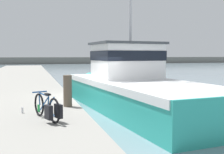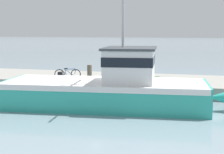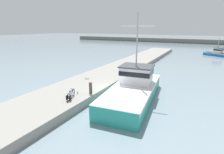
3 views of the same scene
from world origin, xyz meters
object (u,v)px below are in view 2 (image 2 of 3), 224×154
Objects in this scene: fishing_boat_main at (114,87)px; water_bottle_by_bike at (84,78)px; mooring_post at (90,73)px; water_bottle_on_curb at (86,77)px; bicycle_touring at (65,74)px.

water_bottle_by_bike is at bearing -150.09° from fishing_boat_main.
mooring_post is 1.77m from water_bottle_on_curb.
fishing_boat_main reaches higher than water_bottle_on_curb.
water_bottle_on_curb is (-5.01, -3.34, -0.26)m from fishing_boat_main.
fishing_boat_main is 11.56× the size of mooring_post.
fishing_boat_main is 6.03m from water_bottle_on_curb.
fishing_boat_main reaches higher than bicycle_touring.
bicycle_touring is 1.50m from water_bottle_on_curb.
fishing_boat_main is at bearing 27.99° from bicycle_touring.
mooring_post reaches higher than water_bottle_by_bike.
fishing_boat_main is 6.29m from bicycle_touring.
bicycle_touring is at bearing -79.66° from water_bottle_by_bike.
mooring_post is at bearing -149.86° from fishing_boat_main.
mooring_post is 4.65× the size of water_bottle_by_bike.
fishing_boat_main reaches higher than water_bottle_by_bike.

